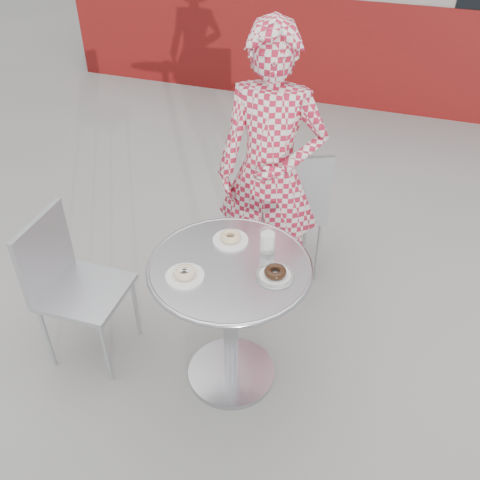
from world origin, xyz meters
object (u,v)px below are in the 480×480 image
(plate_far, at_px, (231,238))
(milk_cup, at_px, (268,242))
(bistro_table, at_px, (230,295))
(seated_person, at_px, (270,174))
(chair_left, at_px, (89,315))
(plate_near, at_px, (185,274))
(chair_far, at_px, (285,230))
(plate_checker, at_px, (275,274))

(plate_far, bearing_deg, milk_cup, -4.34)
(bistro_table, relative_size, seated_person, 0.47)
(bistro_table, xyz_separation_m, seated_person, (-0.03, 0.70, 0.23))
(seated_person, bearing_deg, bistro_table, -90.54)
(chair_left, xyz_separation_m, plate_near, (0.59, -0.06, 0.50))
(bistro_table, bearing_deg, chair_far, 89.12)
(bistro_table, relative_size, plate_far, 4.52)
(bistro_table, xyz_separation_m, chair_far, (0.01, 0.93, -0.28))
(bistro_table, bearing_deg, seated_person, 92.34)
(chair_left, height_order, milk_cup, milk_cup)
(chair_far, distance_m, seated_person, 0.57)
(bistro_table, distance_m, plate_checker, 0.28)
(plate_near, distance_m, milk_cup, 0.39)
(chair_left, height_order, plate_checker, chair_left)
(chair_far, height_order, plate_near, chair_far)
(seated_person, distance_m, milk_cup, 0.58)
(plate_near, bearing_deg, seated_person, 81.77)
(bistro_table, xyz_separation_m, plate_near, (-0.15, -0.13, 0.19))
(chair_far, bearing_deg, plate_near, 56.75)
(plate_far, relative_size, plate_near, 0.99)
(milk_cup, bearing_deg, chair_left, -165.97)
(plate_near, xyz_separation_m, plate_checker, (0.35, 0.13, -0.00))
(chair_far, bearing_deg, chair_left, 28.48)
(chair_left, bearing_deg, plate_checker, -87.91)
(seated_person, bearing_deg, chair_left, -135.61)
(bistro_table, relative_size, chair_far, 0.84)
(seated_person, distance_m, plate_near, 0.85)
(seated_person, height_order, milk_cup, seated_person)
(chair_left, distance_m, seated_person, 1.18)
(plate_far, distance_m, milk_cup, 0.18)
(chair_left, bearing_deg, plate_near, -97.87)
(bistro_table, height_order, milk_cup, milk_cup)
(seated_person, bearing_deg, milk_cup, -77.56)
(bistro_table, bearing_deg, plate_far, 108.60)
(bistro_table, bearing_deg, milk_cup, 49.89)
(seated_person, relative_size, plate_near, 9.56)
(chair_left, bearing_deg, bistro_table, -86.32)
(plate_far, bearing_deg, seated_person, 87.34)
(chair_far, height_order, plate_far, chair_far)
(chair_left, distance_m, milk_cup, 1.04)
(chair_left, xyz_separation_m, plate_checker, (0.95, 0.06, 0.49))
(bistro_table, height_order, seated_person, seated_person)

